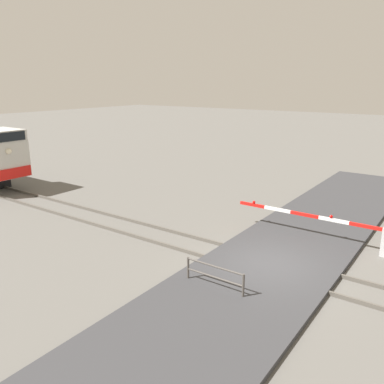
# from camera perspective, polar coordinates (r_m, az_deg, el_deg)

# --- Properties ---
(ground_plane) EXTENTS (160.00, 160.00, 0.00)m
(ground_plane) POSITION_cam_1_polar(r_m,az_deg,el_deg) (15.52, 11.04, -10.61)
(ground_plane) COLOR #605E59
(rail_track_left) EXTENTS (0.08, 80.00, 0.15)m
(rail_track_left) POSITION_cam_1_polar(r_m,az_deg,el_deg) (14.90, 9.88, -11.39)
(rail_track_left) COLOR #59544C
(rail_track_left) RESTS_ON ground_plane
(rail_track_right) EXTENTS (0.08, 80.00, 0.15)m
(rail_track_right) POSITION_cam_1_polar(r_m,az_deg,el_deg) (16.09, 12.13, -9.41)
(rail_track_right) COLOR #59544C
(rail_track_right) RESTS_ON ground_plane
(road_surface) EXTENTS (36.00, 4.85, 0.17)m
(road_surface) POSITION_cam_1_polar(r_m,az_deg,el_deg) (15.48, 11.05, -10.33)
(road_surface) COLOR #38383A
(road_surface) RESTS_ON ground_plane
(crossing_gate) EXTENTS (0.36, 7.12, 1.30)m
(crossing_gate) POSITION_cam_1_polar(r_m,az_deg,el_deg) (17.83, 22.78, -5.19)
(crossing_gate) COLOR silver
(crossing_gate) RESTS_ON ground_plane
(guard_railing) EXTENTS (0.08, 2.23, 0.95)m
(guard_railing) POSITION_cam_1_polar(r_m,az_deg,el_deg) (13.43, 3.24, -11.76)
(guard_railing) COLOR #4C4742
(guard_railing) RESTS_ON ground_plane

